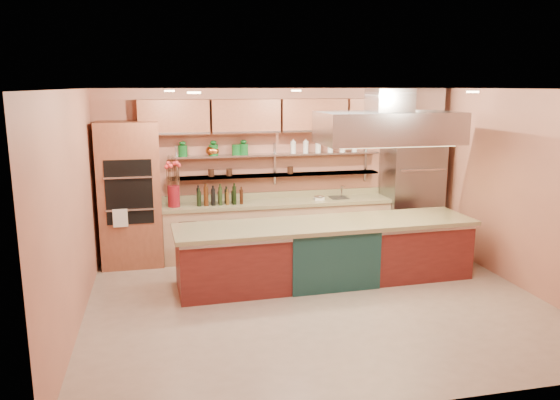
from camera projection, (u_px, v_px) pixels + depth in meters
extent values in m
cube|color=gray|center=(317.00, 303.00, 7.31)|extent=(6.00, 5.00, 0.02)
cube|color=black|center=(320.00, 89.00, 6.73)|extent=(6.00, 5.00, 0.02)
cube|color=#B36E54|center=(277.00, 171.00, 9.40)|extent=(6.00, 0.04, 2.80)
cube|color=#B36E54|center=(403.00, 259.00, 4.63)|extent=(6.00, 0.04, 2.80)
cube|color=#B36E54|center=(72.00, 211.00, 6.37)|extent=(0.04, 5.00, 2.80)
cube|color=#B36E54|center=(524.00, 190.00, 7.66)|extent=(0.04, 5.00, 2.80)
cube|color=brown|center=(130.00, 195.00, 8.62)|extent=(0.95, 0.64, 2.30)
cube|color=gray|center=(411.00, 189.00, 9.63)|extent=(0.95, 0.72, 2.10)
cube|color=tan|center=(278.00, 228.00, 9.30)|extent=(3.84, 0.64, 0.93)
cube|color=#A9ACB0|center=(276.00, 175.00, 9.28)|extent=(3.60, 0.26, 0.03)
cube|color=#A9ACB0|center=(276.00, 155.00, 9.21)|extent=(3.60, 0.26, 0.03)
cube|color=brown|center=(279.00, 116.00, 9.04)|extent=(4.60, 0.36, 0.55)
cube|color=#A9ACB0|center=(388.00, 128.00, 7.82)|extent=(2.00, 1.00, 0.45)
cube|color=#FFE5A5|center=(316.00, 91.00, 6.92)|extent=(4.00, 2.80, 0.02)
cube|color=maroon|center=(326.00, 252.00, 8.00)|extent=(4.33, 1.07, 0.90)
cylinder|color=maroon|center=(174.00, 196.00, 8.75)|extent=(0.25, 0.25, 0.34)
cube|color=black|center=(220.00, 197.00, 8.92)|extent=(0.83, 0.34, 0.26)
cube|color=silver|center=(319.00, 197.00, 9.30)|extent=(0.20, 0.18, 0.09)
cylinder|color=silver|center=(342.00, 192.00, 9.47)|extent=(0.04, 0.04, 0.22)
ellipsoid|color=#C76A2E|center=(212.00, 151.00, 8.96)|extent=(0.23, 0.23, 0.16)
cylinder|color=#104D1B|center=(236.00, 150.00, 9.04)|extent=(0.16, 0.16, 0.17)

